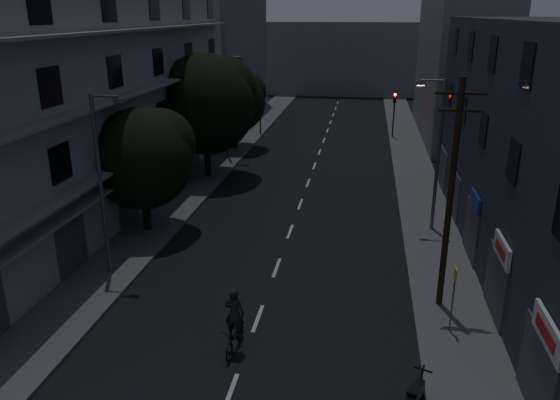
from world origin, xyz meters
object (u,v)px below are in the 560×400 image
(motorcycle, at_px, (414,399))
(cyclist, at_px, (235,330))
(bus_stop_sign, at_px, (454,288))
(utility_pole, at_px, (451,192))

(motorcycle, relative_size, cyclist, 0.78)
(bus_stop_sign, distance_m, cyclist, 7.96)
(bus_stop_sign, distance_m, motorcycle, 4.98)
(bus_stop_sign, bearing_deg, motorcycle, -109.60)
(utility_pole, relative_size, motorcycle, 4.74)
(motorcycle, bearing_deg, bus_stop_sign, 91.75)
(utility_pole, bearing_deg, motorcycle, -102.66)
(utility_pole, xyz_separation_m, motorcycle, (-1.46, -6.49, -4.36))
(cyclist, bearing_deg, utility_pole, 33.56)
(utility_pole, distance_m, bus_stop_sign, 3.58)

